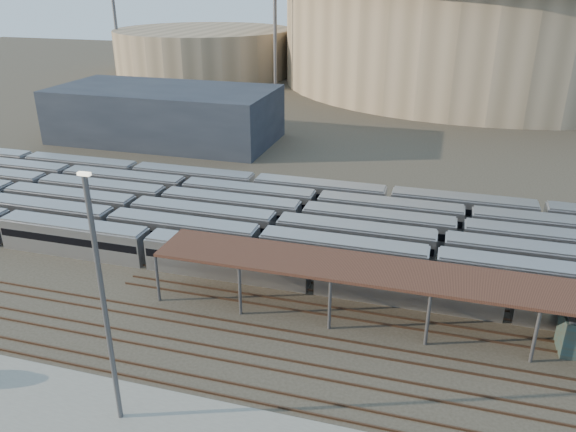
% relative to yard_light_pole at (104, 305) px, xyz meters
% --- Properties ---
extents(ground, '(420.00, 420.00, 0.00)m').
position_rel_yard_light_pole_xyz_m(ground, '(2.94, 13.99, -9.62)').
color(ground, '#383026').
rests_on(ground, ground).
extents(apron, '(50.00, 9.00, 0.20)m').
position_rel_yard_light_pole_xyz_m(apron, '(-2.06, -1.01, -9.52)').
color(apron, gray).
rests_on(apron, ground).
extents(subway_trains, '(125.74, 23.90, 3.60)m').
position_rel_yard_light_pole_xyz_m(subway_trains, '(2.96, 32.49, -7.82)').
color(subway_trains, '#A4A4A8').
rests_on(subway_trains, ground).
extents(inspection_shed, '(60.30, 6.00, 5.30)m').
position_rel_yard_light_pole_xyz_m(inspection_shed, '(24.94, 17.99, -4.63)').
color(inspection_shed, '#56555A').
rests_on(inspection_shed, ground).
extents(empty_tracks, '(170.00, 9.62, 0.18)m').
position_rel_yard_light_pole_xyz_m(empty_tracks, '(2.94, 8.99, -9.53)').
color(empty_tracks, '#4C3323').
rests_on(empty_tracks, ground).
extents(stadium, '(124.00, 124.00, 32.50)m').
position_rel_yard_light_pole_xyz_m(stadium, '(27.94, 153.99, 6.85)').
color(stadium, '#9B8569').
rests_on(stadium, ground).
extents(secondary_arena, '(56.00, 56.00, 14.00)m').
position_rel_yard_light_pole_xyz_m(secondary_arena, '(-57.06, 143.99, -2.62)').
color(secondary_arena, '#9B8569').
rests_on(secondary_arena, ground).
extents(service_building, '(42.00, 20.00, 10.00)m').
position_rel_yard_light_pole_xyz_m(service_building, '(-32.06, 68.99, -4.62)').
color(service_building, '#1E232D').
rests_on(service_building, ground).
extents(floodlight_0, '(4.00, 1.00, 38.40)m').
position_rel_yard_light_pole_xyz_m(floodlight_0, '(-27.06, 123.99, 11.03)').
color(floodlight_0, '#56555A').
rests_on(floodlight_0, ground).
extents(floodlight_1, '(4.00, 1.00, 38.40)m').
position_rel_yard_light_pole_xyz_m(floodlight_1, '(-82.06, 133.99, 11.03)').
color(floodlight_1, '#56555A').
rests_on(floodlight_1, ground).
extents(floodlight_3, '(4.00, 1.00, 38.40)m').
position_rel_yard_light_pole_xyz_m(floodlight_3, '(-7.06, 173.99, 11.03)').
color(floodlight_3, '#56555A').
rests_on(floodlight_3, ground).
extents(yard_light_pole, '(0.80, 0.36, 18.67)m').
position_rel_yard_light_pole_xyz_m(yard_light_pole, '(0.00, 0.00, 0.00)').
color(yard_light_pole, '#56555A').
rests_on(yard_light_pole, apron).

